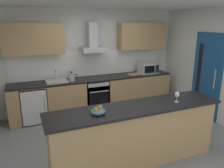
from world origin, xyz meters
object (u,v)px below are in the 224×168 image
(kettle, at_px, (72,77))
(range_hood, at_px, (93,42))
(chopping_board, at_px, (134,74))
(oven, at_px, (96,95))
(wine_glass, at_px, (177,95))
(fruit_bowl, at_px, (98,111))
(sink, at_px, (57,81))
(refrigerator, at_px, (34,104))
(microwave, at_px, (148,68))

(kettle, xyz_separation_m, range_hood, (0.60, 0.16, 0.78))
(kettle, bearing_deg, chopping_board, 0.33)
(oven, xyz_separation_m, wine_glass, (0.63, -2.39, 0.66))
(wine_glass, xyz_separation_m, chopping_board, (0.48, 2.37, -0.21))
(wine_glass, distance_m, fruit_bowl, 1.36)
(wine_glass, height_order, fruit_bowl, wine_glass)
(sink, height_order, kettle, sink)
(refrigerator, height_order, chopping_board, chopping_board)
(wine_glass, height_order, chopping_board, wine_glass)
(oven, relative_size, kettle, 2.77)
(kettle, relative_size, chopping_board, 0.85)
(microwave, height_order, chopping_board, microwave)
(oven, height_order, sink, sink)
(chopping_board, bearing_deg, oven, 178.78)
(oven, relative_size, fruit_bowl, 3.64)
(fruit_bowl, xyz_separation_m, chopping_board, (1.84, 2.33, -0.13))
(sink, relative_size, range_hood, 0.69)
(oven, height_order, chopping_board, chopping_board)
(microwave, distance_m, chopping_board, 0.44)
(sink, height_order, fruit_bowl, sink)
(refrigerator, distance_m, sink, 0.75)
(wine_glass, relative_size, chopping_board, 0.52)
(refrigerator, distance_m, fruit_bowl, 2.56)
(oven, distance_m, microwave, 1.64)
(range_hood, height_order, fruit_bowl, range_hood)
(refrigerator, bearing_deg, wine_glass, -47.96)
(sink, xyz_separation_m, wine_glass, (1.59, -2.40, 0.19))
(microwave, xyz_separation_m, chopping_board, (-0.42, 0.00, -0.14))
(oven, xyz_separation_m, kettle, (-0.60, -0.03, 0.55))
(range_hood, bearing_deg, wine_glass, -75.90)
(refrigerator, bearing_deg, sink, 1.41)
(refrigerator, bearing_deg, kettle, -1.94)
(oven, height_order, fruit_bowl, fruit_bowl)
(range_hood, distance_m, chopping_board, 1.42)
(microwave, relative_size, chopping_board, 1.47)
(sink, distance_m, wine_glass, 2.89)
(kettle, bearing_deg, sink, 172.85)
(sink, distance_m, range_hood, 1.29)
(kettle, bearing_deg, wine_glass, -62.30)
(oven, xyz_separation_m, refrigerator, (-1.52, -0.00, -0.03))
(fruit_bowl, relative_size, chopping_board, 0.65)
(refrigerator, distance_m, microwave, 3.11)
(microwave, relative_size, range_hood, 0.69)
(oven, distance_m, range_hood, 1.33)
(refrigerator, relative_size, microwave, 1.70)
(range_hood, xyz_separation_m, wine_glass, (0.63, -2.52, -0.66))
(kettle, bearing_deg, range_hood, 15.10)
(refrigerator, distance_m, range_hood, 2.05)
(oven, height_order, wine_glass, wine_glass)
(sink, height_order, wine_glass, wine_glass)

